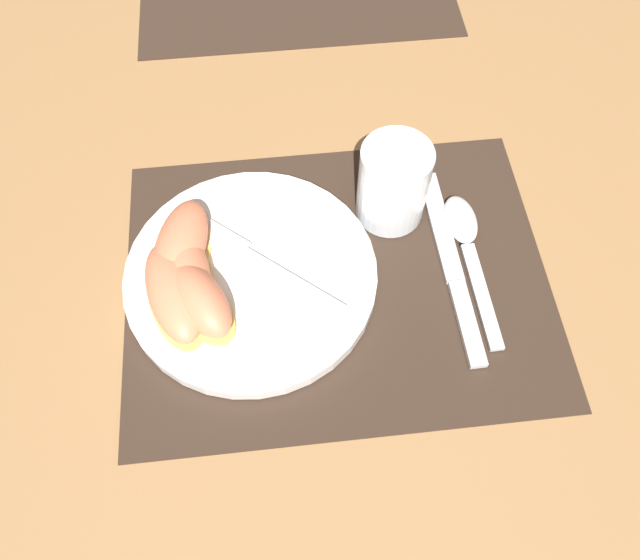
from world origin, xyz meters
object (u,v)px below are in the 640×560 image
object	(u,v)px
citrus_wedge_1	(187,271)
citrus_wedge_2	(175,293)
spoon	(466,239)
fork	(250,257)
citrus_wedge_3	(200,301)
citrus_wedge_0	(181,248)
juice_glass	(393,187)
plate	(251,276)
knife	(452,268)

from	to	relation	value
citrus_wedge_1	citrus_wedge_2	distance (m)	0.03
spoon	fork	world-z (taller)	fork
citrus_wedge_2	spoon	bearing A→B (deg)	8.93
fork	citrus_wedge_3	bearing A→B (deg)	-132.61
citrus_wedge_1	citrus_wedge_3	bearing A→B (deg)	-70.06
spoon	citrus_wedge_2	size ratio (longest dim) A/B	1.43
fork	citrus_wedge_1	world-z (taller)	citrus_wedge_1
citrus_wedge_0	citrus_wedge_3	world-z (taller)	citrus_wedge_3
juice_glass	fork	xyz separation A→B (m)	(-0.15, -0.05, -0.02)
citrus_wedge_0	citrus_wedge_1	distance (m)	0.03
citrus_wedge_1	plate	bearing A→B (deg)	1.30
plate	fork	world-z (taller)	fork
citrus_wedge_1	knife	bearing A→B (deg)	-1.76
citrus_wedge_0	citrus_wedge_1	bearing A→B (deg)	-78.32
citrus_wedge_2	citrus_wedge_3	bearing A→B (deg)	-25.53
plate	fork	xyz separation A→B (m)	(0.00, 0.02, 0.01)
citrus_wedge_0	knife	bearing A→B (deg)	-7.49
fork	citrus_wedge_2	distance (m)	0.08
knife	fork	distance (m)	0.20
knife	citrus_wedge_1	xyz separation A→B (m)	(-0.26, 0.01, 0.03)
fork	citrus_wedge_0	size ratio (longest dim) A/B	1.30
citrus_wedge_0	citrus_wedge_1	xyz separation A→B (m)	(0.01, -0.03, -0.00)
citrus_wedge_3	plate	bearing A→B (deg)	37.15
juice_glass	citrus_wedge_1	xyz separation A→B (m)	(-0.21, -0.07, -0.01)
juice_glass	plate	bearing A→B (deg)	-155.11
plate	juice_glass	bearing A→B (deg)	24.89
knife	citrus_wedge_0	bearing A→B (deg)	172.51
plate	citrus_wedge_2	distance (m)	0.08
knife	fork	xyz separation A→B (m)	(-0.20, 0.03, 0.02)
fork	juice_glass	bearing A→B (deg)	19.78
citrus_wedge_2	knife	bearing A→B (deg)	3.08
knife	spoon	distance (m)	0.04
plate	citrus_wedge_2	world-z (taller)	citrus_wedge_2
citrus_wedge_1	citrus_wedge_3	distance (m)	0.04
knife	citrus_wedge_2	distance (m)	0.28
juice_glass	citrus_wedge_1	world-z (taller)	juice_glass
spoon	citrus_wedge_2	xyz separation A→B (m)	(-0.30, -0.05, 0.03)
citrus_wedge_0	citrus_wedge_3	xyz separation A→B (m)	(0.02, -0.06, 0.00)
spoon	citrus_wedge_2	distance (m)	0.30
citrus_wedge_2	citrus_wedge_3	distance (m)	0.03
plate	citrus_wedge_0	bearing A→B (deg)	158.36
spoon	citrus_wedge_3	world-z (taller)	citrus_wedge_3
juice_glass	citrus_wedge_2	size ratio (longest dim) A/B	0.73
fork	citrus_wedge_3	world-z (taller)	citrus_wedge_3
juice_glass	citrus_wedge_0	distance (m)	0.22
spoon	citrus_wedge_0	xyz separation A→B (m)	(-0.29, 0.00, 0.03)
spoon	citrus_wedge_1	world-z (taller)	citrus_wedge_1
fork	citrus_wedge_2	world-z (taller)	citrus_wedge_2
citrus_wedge_1	citrus_wedge_3	xyz separation A→B (m)	(0.01, -0.03, 0.00)
citrus_wedge_1	citrus_wedge_3	world-z (taller)	citrus_wedge_3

